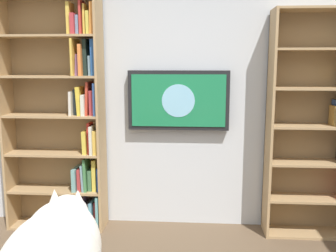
{
  "coord_description": "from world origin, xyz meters",
  "views": [
    {
      "loc": [
        -0.1,
        1.27,
        1.54
      ],
      "look_at": [
        0.06,
        -1.07,
        1.15
      ],
      "focal_mm": 39.93,
      "sensor_mm": 36.0,
      "label": 1
    }
  ],
  "objects": [
    {
      "name": "bookshelf_right",
      "position": [
        1.08,
        -2.06,
        1.03
      ],
      "size": [
        0.91,
        0.28,
        2.15
      ],
      "color": "tan",
      "rests_on": "ground"
    },
    {
      "name": "bookshelf_left",
      "position": [
        -1.3,
        -2.06,
        1.02
      ],
      "size": [
        0.87,
        0.28,
        2.0
      ],
      "color": "tan",
      "rests_on": "ground"
    },
    {
      "name": "wall_back",
      "position": [
        0.0,
        -2.23,
        1.35
      ],
      "size": [
        4.52,
        0.06,
        2.7
      ],
      "primitive_type": "cube",
      "color": "silver",
      "rests_on": "ground"
    },
    {
      "name": "wall_mounted_tv",
      "position": [
        0.05,
        -2.15,
        1.21
      ],
      "size": [
        0.93,
        0.07,
        0.55
      ],
      "color": "black"
    }
  ]
}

